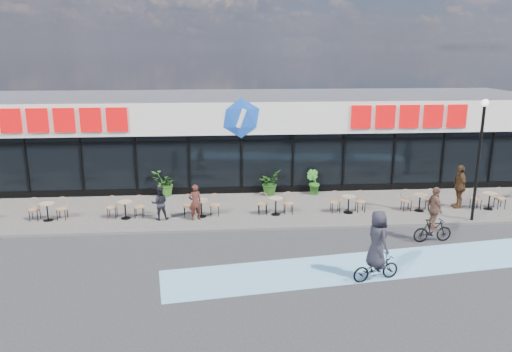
# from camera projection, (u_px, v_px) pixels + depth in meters

# --- Properties ---
(ground) EXTENTS (120.00, 120.00, 0.00)m
(ground) POSITION_uv_depth(u_px,v_px,m) (251.00, 251.00, 17.60)
(ground) COLOR #28282B
(ground) RESTS_ON ground
(sidewalk) EXTENTS (44.00, 5.00, 0.10)m
(sidewalk) POSITION_uv_depth(u_px,v_px,m) (244.00, 210.00, 21.93)
(sidewalk) COLOR #615D56
(sidewalk) RESTS_ON ground
(bike_lane) EXTENTS (14.17, 4.13, 0.01)m
(bike_lane) POSITION_uv_depth(u_px,v_px,m) (375.00, 265.00, 16.46)
(bike_lane) COLOR #6DAACD
(bike_lane) RESTS_ON ground
(building) EXTENTS (30.60, 6.57, 4.75)m
(building) POSITION_uv_depth(u_px,v_px,m) (238.00, 137.00, 26.60)
(building) COLOR black
(building) RESTS_ON ground
(lamp_post) EXTENTS (0.28, 0.28, 4.94)m
(lamp_post) POSITION_uv_depth(u_px,v_px,m) (480.00, 150.00, 19.76)
(lamp_post) COLOR black
(lamp_post) RESTS_ON sidewalk
(bistro_set_1) EXTENTS (1.54, 0.62, 0.90)m
(bistro_set_1) POSITION_uv_depth(u_px,v_px,m) (48.00, 209.00, 20.41)
(bistro_set_1) COLOR tan
(bistro_set_1) RESTS_ON sidewalk
(bistro_set_2) EXTENTS (1.54, 0.62, 0.90)m
(bistro_set_2) POSITION_uv_depth(u_px,v_px,m) (126.00, 207.00, 20.65)
(bistro_set_2) COLOR tan
(bistro_set_2) RESTS_ON sidewalk
(bistro_set_3) EXTENTS (1.54, 0.62, 0.90)m
(bistro_set_3) POSITION_uv_depth(u_px,v_px,m) (201.00, 205.00, 20.89)
(bistro_set_3) COLOR tan
(bistro_set_3) RESTS_ON sidewalk
(bistro_set_4) EXTENTS (1.54, 0.62, 0.90)m
(bistro_set_4) POSITION_uv_depth(u_px,v_px,m) (275.00, 204.00, 21.13)
(bistro_set_4) COLOR tan
(bistro_set_4) RESTS_ON sidewalk
(bistro_set_5) EXTENTS (1.54, 0.62, 0.90)m
(bistro_set_5) POSITION_uv_depth(u_px,v_px,m) (348.00, 202.00, 21.36)
(bistro_set_5) COLOR tan
(bistro_set_5) RESTS_ON sidewalk
(bistro_set_6) EXTENTS (1.54, 0.62, 0.90)m
(bistro_set_6) POSITION_uv_depth(u_px,v_px,m) (419.00, 200.00, 21.60)
(bistro_set_6) COLOR tan
(bistro_set_6) RESTS_ON sidewalk
(bistro_set_7) EXTENTS (1.54, 0.62, 0.90)m
(bistro_set_7) POSITION_uv_depth(u_px,v_px,m) (488.00, 199.00, 21.84)
(bistro_set_7) COLOR tan
(bistro_set_7) RESTS_ON sidewalk
(potted_plant_left) EXTENTS (1.47, 1.46, 1.23)m
(potted_plant_left) POSITION_uv_depth(u_px,v_px,m) (165.00, 184.00, 23.65)
(potted_plant_left) COLOR #32681D
(potted_plant_left) RESTS_ON sidewalk
(potted_plant_mid) EXTENTS (1.32, 1.37, 1.17)m
(potted_plant_mid) POSITION_uv_depth(u_px,v_px,m) (269.00, 183.00, 23.93)
(potted_plant_mid) COLOR #215017
(potted_plant_mid) RESTS_ON sidewalk
(potted_plant_right) EXTENTS (0.84, 0.82, 1.19)m
(potted_plant_right) POSITION_uv_depth(u_px,v_px,m) (313.00, 182.00, 23.99)
(potted_plant_right) COLOR #2B6B1E
(potted_plant_right) RESTS_ON sidewalk
(patron_left) EXTENTS (0.64, 0.54, 1.50)m
(patron_left) POSITION_uv_depth(u_px,v_px,m) (195.00, 202.00, 20.34)
(patron_left) COLOR #462019
(patron_left) RESTS_ON sidewalk
(patron_right) EXTENTS (0.74, 0.61, 1.40)m
(patron_right) POSITION_uv_depth(u_px,v_px,m) (160.00, 203.00, 20.38)
(patron_right) COLOR black
(patron_right) RESTS_ON sidewalk
(pedestrian_a) EXTENTS (0.57, 1.17, 1.93)m
(pedestrian_a) POSITION_uv_depth(u_px,v_px,m) (459.00, 186.00, 21.89)
(pedestrian_a) COLOR #402917
(pedestrian_a) RESTS_ON sidewalk
(cyclist_a) EXTENTS (1.63, 1.00, 2.25)m
(cyclist_a) POSITION_uv_depth(u_px,v_px,m) (377.00, 252.00, 15.18)
(cyclist_a) COLOR black
(cyclist_a) RESTS_ON ground
(cyclist_b) EXTENTS (1.50, 0.99, 2.10)m
(cyclist_b) POSITION_uv_depth(u_px,v_px,m) (434.00, 219.00, 18.24)
(cyclist_b) COLOR black
(cyclist_b) RESTS_ON ground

